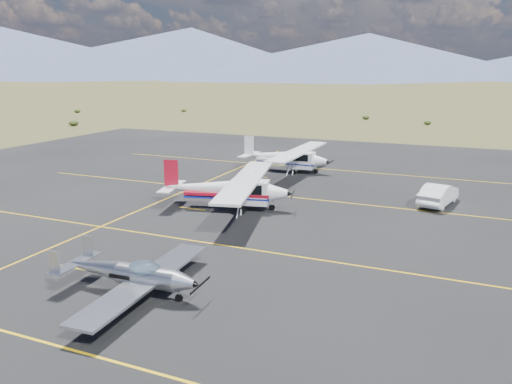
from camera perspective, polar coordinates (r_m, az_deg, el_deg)
The scene contains 6 objects.
ground at distance 25.96m, azimuth -9.96°, elevation -6.80°, with size 1600.00×1600.00×0.00m, color #383D1C.
apron at distance 31.72m, azimuth -3.10°, elevation -2.74°, with size 72.00×72.00×0.02m, color black.
aircraft_low_wing at distance 21.40m, azimuth -13.97°, elevation -9.07°, with size 6.14×8.56×1.86m.
aircraft_cessna at distance 32.96m, azimuth -3.26°, elevation 0.44°, with size 8.12×12.56×3.18m.
aircraft_plain at distance 45.11m, azimuth 3.45°, elevation 4.05°, with size 7.15×11.93×3.03m.
sedan at distance 36.22m, azimuth 20.12°, elevation -0.24°, with size 1.57×4.49×1.48m, color white.
Camera 1 is at (13.47, -20.23, 9.13)m, focal length 35.00 mm.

